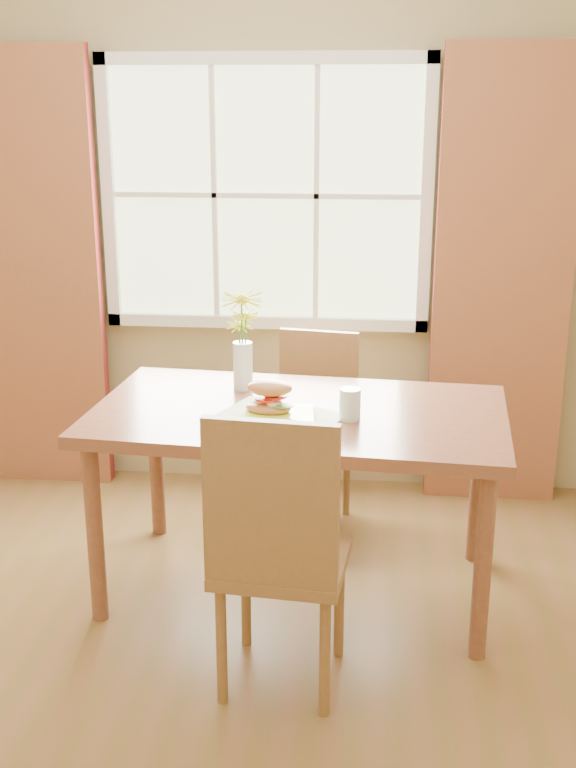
# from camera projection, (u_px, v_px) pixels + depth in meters

# --- Properties ---
(room) EXTENTS (4.24, 3.84, 2.74)m
(room) POSITION_uv_depth(u_px,v_px,m) (189.00, 311.00, 2.64)
(room) COLOR brown
(room) RESTS_ON ground
(window) EXTENTS (1.62, 0.06, 1.32)m
(window) POSITION_uv_depth(u_px,v_px,m) (266.00, 195.00, 4.37)
(window) COLOR beige
(window) RESTS_ON room
(curtain_left) EXTENTS (0.65, 0.08, 2.20)m
(curtain_left) POSITION_uv_depth(u_px,v_px,m) (37.00, 276.00, 4.51)
(curtain_left) COLOR maroon
(curtain_left) RESTS_ON room
(curtain_right) EXTENTS (0.65, 0.08, 2.20)m
(curtain_right) POSITION_uv_depth(u_px,v_px,m) (502.00, 284.00, 4.30)
(curtain_right) COLOR maroon
(curtain_right) RESTS_ON room
(dining_table) EXTENTS (1.68, 1.03, 0.78)m
(dining_table) POSITION_uv_depth(u_px,v_px,m) (299.00, 429.00, 3.54)
(dining_table) COLOR brown
(dining_table) RESTS_ON room
(chair_near) EXTENTS (0.47, 0.47, 1.03)m
(chair_near) POSITION_uv_depth(u_px,v_px,m) (277.00, 545.00, 2.91)
(chair_near) COLOR brown
(chair_near) RESTS_ON room
(chair_far) EXTENTS (0.43, 0.43, 0.91)m
(chair_far) POSITION_uv_depth(u_px,v_px,m) (313.00, 421.00, 4.23)
(chair_far) COLOR brown
(chair_far) RESTS_ON room
(placemat) EXTENTS (0.54, 0.48, 0.01)m
(placemat) POSITION_uv_depth(u_px,v_px,m) (278.00, 417.00, 3.42)
(placemat) COLOR beige
(placemat) RESTS_ON dining_table
(plate) EXTENTS (0.28, 0.28, 0.01)m
(plate) POSITION_uv_depth(u_px,v_px,m) (279.00, 419.00, 3.38)
(plate) COLOR #C7E439
(plate) RESTS_ON placemat
(croissant_sandwich) EXTENTS (0.19, 0.14, 0.13)m
(croissant_sandwich) POSITION_uv_depth(u_px,v_px,m) (269.00, 397.00, 3.40)
(croissant_sandwich) COLOR #C77B44
(croissant_sandwich) RESTS_ON plate
(water_glass) EXTENTS (0.08, 0.08, 0.12)m
(water_glass) POSITION_uv_depth(u_px,v_px,m) (350.00, 405.00, 3.39)
(water_glass) COLOR silver
(water_glass) RESTS_ON dining_table
(flower_vase) EXTENTS (0.17, 0.17, 0.42)m
(flower_vase) POSITION_uv_depth(u_px,v_px,m) (242.00, 331.00, 3.69)
(flower_vase) COLOR silver
(flower_vase) RESTS_ON dining_table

